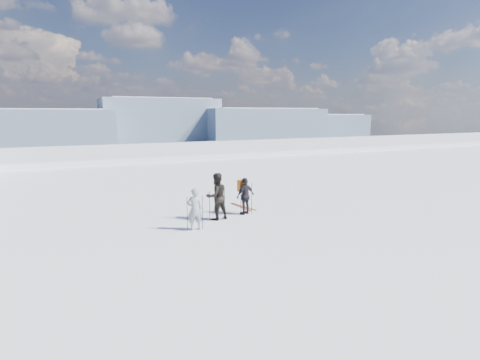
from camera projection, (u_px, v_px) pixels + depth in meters
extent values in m
plane|color=white|center=(121.00, 231.00, 70.15)|extent=(220.00, 208.01, 71.62)
cube|color=white|center=(151.00, 212.00, 41.38)|extent=(180.00, 16.00, 14.00)
plane|color=navy|center=(81.00, 160.00, 278.04)|extent=(820.00, 820.00, 0.00)
cube|color=slate|center=(33.00, 128.00, 392.39)|extent=(160.00, 80.00, 38.00)
cube|color=white|center=(31.00, 113.00, 389.57)|extent=(136.00, 70.00, 8.00)
cube|color=slate|center=(159.00, 120.00, 475.57)|extent=(140.00, 80.00, 52.00)
cube|color=white|center=(159.00, 101.00, 471.52)|extent=(119.00, 70.00, 8.00)
cube|color=slate|center=(261.00, 124.00, 503.27)|extent=(160.00, 80.00, 40.00)
cube|color=white|center=(261.00, 111.00, 500.28)|extent=(136.00, 70.00, 8.00)
cube|color=slate|center=(320.00, 125.00, 580.17)|extent=(130.00, 80.00, 32.00)
cube|color=white|center=(320.00, 117.00, 577.88)|extent=(110.50, 70.00, 8.00)
imported|color=gray|center=(195.00, 209.00, 13.84)|extent=(0.58, 0.38, 1.58)
imported|color=black|center=(216.00, 196.00, 15.18)|extent=(1.04, 0.87, 1.93)
imported|color=black|center=(245.00, 196.00, 16.00)|extent=(1.01, 0.64, 1.60)
cube|color=#CD6113|center=(242.00, 171.00, 16.00)|extent=(0.38, 0.28, 0.50)
cylinder|color=black|center=(187.00, 214.00, 13.71)|extent=(0.02, 0.02, 1.31)
cylinder|color=black|center=(202.00, 212.00, 13.96)|extent=(0.02, 0.02, 1.30)
cylinder|color=black|center=(210.00, 206.00, 15.10)|extent=(0.02, 0.02, 1.20)
cylinder|color=black|center=(225.00, 203.00, 15.26)|extent=(0.02, 0.02, 1.36)
cylinder|color=black|center=(241.00, 201.00, 15.89)|extent=(0.02, 0.02, 1.20)
cylinder|color=black|center=(252.00, 198.00, 16.12)|extent=(0.02, 0.02, 1.34)
cube|color=black|center=(241.00, 207.00, 17.32)|extent=(0.30, 1.70, 0.03)
cube|color=black|center=(243.00, 207.00, 17.38)|extent=(0.53, 1.66, 0.03)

